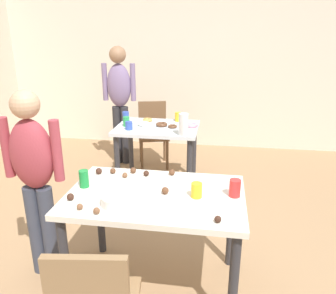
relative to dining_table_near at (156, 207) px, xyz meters
name	(u,v)px	position (x,y,z in m)	size (l,w,h in m)	color
ground_plane	(176,274)	(0.12, 0.13, -0.65)	(6.40, 6.40, 0.00)	#9E7A56
wall_back	(204,64)	(0.12, 3.33, 0.65)	(6.40, 0.10, 2.60)	beige
dining_table_near	(156,207)	(0.00, 0.00, 0.00)	(1.18, 0.77, 0.75)	silver
dining_table_far	(157,137)	(-0.30, 1.65, -0.02)	(0.93, 0.71, 0.75)	silver
chair_far_table	(153,130)	(-0.50, 2.35, -0.15)	(0.49, 0.49, 0.87)	brown
person_girl_near	(34,171)	(-0.87, 0.01, 0.20)	(0.45, 0.21, 1.42)	#383D4C
person_adult_far	(119,95)	(-0.94, 2.33, 0.32)	(0.45, 0.22, 1.60)	#28282D
mixing_bowl	(118,200)	(-0.20, -0.18, 0.13)	(0.22, 0.22, 0.07)	white
soda_can	(84,179)	(-0.51, 0.02, 0.16)	(0.07, 0.07, 0.12)	#198438
fork_near	(152,186)	(-0.04, 0.10, 0.11)	(0.17, 0.02, 0.01)	silver
cup_near_0	(197,190)	(0.28, -0.01, 0.15)	(0.07, 0.07, 0.10)	yellow
cup_near_1	(235,188)	(0.52, 0.04, 0.16)	(0.07, 0.07, 0.12)	red
cake_ball_0	(113,171)	(-0.38, 0.28, 0.12)	(0.04, 0.04, 0.04)	brown
cake_ball_1	(133,170)	(-0.23, 0.31, 0.12)	(0.05, 0.05, 0.05)	brown
cake_ball_2	(126,192)	(-0.19, -0.05, 0.12)	(0.04, 0.04, 0.04)	brown
cake_ball_3	(218,219)	(0.42, -0.30, 0.12)	(0.04, 0.04, 0.04)	#3D2319
cake_ball_4	(99,171)	(-0.49, 0.25, 0.13)	(0.05, 0.05, 0.05)	#3D2319
cake_ball_5	(146,173)	(-0.12, 0.27, 0.12)	(0.04, 0.04, 0.04)	#3D2319
cake_ball_6	(125,175)	(-0.27, 0.22, 0.12)	(0.04, 0.04, 0.04)	brown
cake_ball_7	(165,191)	(0.07, 0.00, 0.13)	(0.05, 0.05, 0.05)	brown
cake_ball_8	(172,172)	(0.06, 0.31, 0.13)	(0.05, 0.05, 0.05)	brown
cake_ball_9	(80,207)	(-0.41, -0.28, 0.12)	(0.04, 0.04, 0.04)	brown
cake_ball_10	(70,197)	(-0.52, -0.18, 0.13)	(0.05, 0.05, 0.05)	#3D2319
cake_ball_11	(97,211)	(-0.29, -0.32, 0.12)	(0.04, 0.04, 0.04)	brown
pitcher_far	(183,125)	(0.03, 1.35, 0.22)	(0.10, 0.10, 0.23)	white
cup_far_0	(126,116)	(-0.72, 1.82, 0.16)	(0.08, 0.08, 0.11)	#3351B2
cup_far_1	(178,117)	(-0.10, 1.91, 0.16)	(0.07, 0.07, 0.11)	yellow
cup_far_2	(129,126)	(-0.58, 1.46, 0.15)	(0.08, 0.08, 0.09)	#3351B2
cup_far_3	(126,121)	(-0.65, 1.60, 0.16)	(0.07, 0.07, 0.11)	green
donut_far_0	(144,124)	(-0.46, 1.65, 0.12)	(0.14, 0.14, 0.04)	white
donut_far_1	(162,124)	(-0.25, 1.66, 0.12)	(0.13, 0.13, 0.04)	brown
donut_far_2	(147,120)	(-0.46, 1.85, 0.12)	(0.12, 0.12, 0.03)	gold
donut_far_3	(173,126)	(-0.12, 1.61, 0.12)	(0.10, 0.10, 0.03)	brown
donut_far_4	(192,125)	(0.09, 1.69, 0.12)	(0.14, 0.14, 0.04)	pink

